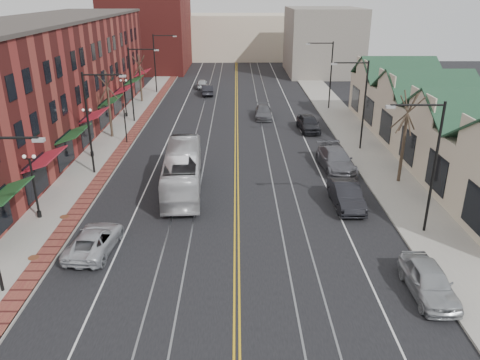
{
  "coord_description": "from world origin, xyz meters",
  "views": [
    {
      "loc": [
        0.01,
        -19.29,
        13.84
      ],
      "look_at": [
        0.23,
        9.71,
        2.0
      ],
      "focal_mm": 35.0,
      "sensor_mm": 36.0,
      "label": 1
    }
  ],
  "objects_px": {
    "parked_suv": "(95,240)",
    "parked_car_d": "(308,123)",
    "parked_car_b": "(346,195)",
    "parked_car_c": "(336,160)",
    "parked_car_a": "(429,281)",
    "transit_bus": "(183,170)"
  },
  "relations": [
    {
      "from": "parked_car_d",
      "to": "transit_bus",
      "type": "bearing_deg",
      "value": -130.55
    },
    {
      "from": "parked_car_b",
      "to": "parked_car_d",
      "type": "relative_size",
      "value": 1.01
    },
    {
      "from": "parked_car_c",
      "to": "parked_car_d",
      "type": "relative_size",
      "value": 1.2
    },
    {
      "from": "transit_bus",
      "to": "parked_car_b",
      "type": "xyz_separation_m",
      "value": [
        11.47,
        -3.06,
        -0.68
      ]
    },
    {
      "from": "transit_bus",
      "to": "parked_car_d",
      "type": "bearing_deg",
      "value": -130.49
    },
    {
      "from": "parked_car_c",
      "to": "transit_bus",
      "type": "bearing_deg",
      "value": -165.87
    },
    {
      "from": "parked_suv",
      "to": "parked_car_d",
      "type": "height_order",
      "value": "parked_car_d"
    },
    {
      "from": "parked_suv",
      "to": "parked_car_c",
      "type": "height_order",
      "value": "parked_car_c"
    },
    {
      "from": "transit_bus",
      "to": "parked_suv",
      "type": "relative_size",
      "value": 2.21
    },
    {
      "from": "parked_suv",
      "to": "parked_car_b",
      "type": "relative_size",
      "value": 0.98
    },
    {
      "from": "transit_bus",
      "to": "parked_suv",
      "type": "bearing_deg",
      "value": 61.65
    },
    {
      "from": "parked_car_b",
      "to": "transit_bus",
      "type": "bearing_deg",
      "value": 164.08
    },
    {
      "from": "parked_car_b",
      "to": "parked_car_d",
      "type": "distance_m",
      "value": 18.51
    },
    {
      "from": "parked_suv",
      "to": "parked_car_c",
      "type": "relative_size",
      "value": 0.83
    },
    {
      "from": "parked_car_a",
      "to": "parked_car_d",
      "type": "distance_m",
      "value": 28.66
    },
    {
      "from": "parked_suv",
      "to": "parked_car_d",
      "type": "bearing_deg",
      "value": -117.72
    },
    {
      "from": "parked_suv",
      "to": "parked_car_a",
      "type": "relative_size",
      "value": 1.06
    },
    {
      "from": "parked_car_b",
      "to": "parked_car_c",
      "type": "distance_m",
      "value": 7.12
    },
    {
      "from": "parked_suv",
      "to": "parked_car_d",
      "type": "distance_m",
      "value": 28.94
    },
    {
      "from": "parked_car_b",
      "to": "parked_car_d",
      "type": "bearing_deg",
      "value": 88.77
    },
    {
      "from": "parked_car_b",
      "to": "parked_car_a",
      "type": "bearing_deg",
      "value": -80.89
    },
    {
      "from": "parked_car_c",
      "to": "parked_suv",
      "type": "bearing_deg",
      "value": -145.68
    }
  ]
}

